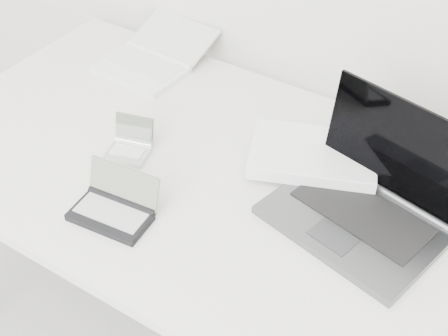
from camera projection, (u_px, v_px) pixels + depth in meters
The scene contains 5 objects.
desk at pixel (245, 198), 1.41m from camera, with size 1.60×0.80×0.73m.
laptop_large at pixel (344, 182), 1.33m from camera, with size 0.52×0.42×0.23m.
netbook_open_white at pixel (151, 60), 1.74m from camera, with size 0.25×0.31×0.07m.
pda_silver at pixel (130, 146), 1.45m from camera, with size 0.12×0.12×0.08m.
palmtop_charcoal at pixel (114, 208), 1.30m from camera, with size 0.18×0.14×0.09m.
Camera 1 is at (0.51, 0.67, 1.67)m, focal length 50.00 mm.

